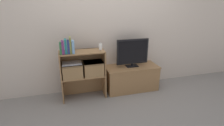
{
  "coord_description": "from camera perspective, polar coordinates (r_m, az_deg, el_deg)",
  "views": [
    {
      "loc": [
        -0.78,
        -2.65,
        1.65
      ],
      "look_at": [
        0.0,
        0.16,
        0.6
      ],
      "focal_mm": 28.0,
      "sensor_mm": 36.0,
      "label": 1
    }
  ],
  "objects": [
    {
      "name": "book_plum",
      "position": [
        2.83,
        -15.73,
        4.92
      ],
      "size": [
        0.04,
        0.14,
        0.2
      ],
      "color": "#6B2D66",
      "rests_on": "bookshelf_upper_tier"
    },
    {
      "name": "tv",
      "position": [
        3.22,
        6.72,
        3.49
      ],
      "size": [
        0.6,
        0.14,
        0.52
      ],
      "color": "black",
      "rests_on": "tv_stand"
    },
    {
      "name": "book_olive",
      "position": [
        2.82,
        -13.44,
        5.69
      ],
      "size": [
        0.02,
        0.14,
        0.26
      ],
      "color": "olive",
      "rests_on": "bookshelf_upper_tier"
    },
    {
      "name": "wall_back",
      "position": [
        3.24,
        -1.47,
        11.87
      ],
      "size": [
        10.0,
        0.05,
        2.4
      ],
      "color": "beige",
      "rests_on": "ground_plane"
    },
    {
      "name": "book_teal",
      "position": [
        2.83,
        -14.9,
        5.28
      ],
      "size": [
        0.04,
        0.12,
        0.23
      ],
      "color": "#1E7075",
      "rests_on": "bookshelf_upper_tier"
    },
    {
      "name": "laptop",
      "position": [
        2.96,
        -12.99,
        -0.02
      ],
      "size": [
        0.31,
        0.22,
        0.02
      ],
      "color": "#BCBCC1",
      "rests_on": "storage_basket_left"
    },
    {
      "name": "book_forest",
      "position": [
        2.83,
        -16.45,
        4.63
      ],
      "size": [
        0.03,
        0.14,
        0.18
      ],
      "color": "#286638",
      "rests_on": "bookshelf_upper_tier"
    },
    {
      "name": "storage_basket_right",
      "position": [
        3.03,
        -6.13,
        -1.5
      ],
      "size": [
        0.33,
        0.28,
        0.23
      ],
      "color": "#937047",
      "rests_on": "bookshelf_lower_tier"
    },
    {
      "name": "bookshelf_lower_tier",
      "position": [
        3.19,
        -9.32,
        -6.08
      ],
      "size": [
        0.75,
        0.32,
        0.42
      ],
      "color": "olive",
      "rests_on": "ground_plane"
    },
    {
      "name": "book_skyblue",
      "position": [
        2.83,
        -12.62,
        5.16
      ],
      "size": [
        0.04,
        0.14,
        0.2
      ],
      "color": "#709ECC",
      "rests_on": "bookshelf_upper_tier"
    },
    {
      "name": "tv_stand",
      "position": [
        3.4,
        6.37,
        -4.79
      ],
      "size": [
        0.99,
        0.45,
        0.47
      ],
      "color": "olive",
      "rests_on": "ground_plane"
    },
    {
      "name": "ground_plane",
      "position": [
        3.21,
        0.77,
        -11.02
      ],
      "size": [
        16.0,
        16.0,
        0.0
      ],
      "primitive_type": "plane",
      "color": "gray"
    },
    {
      "name": "baby_monitor",
      "position": [
        2.96,
        -3.8,
        5.29
      ],
      "size": [
        0.05,
        0.03,
        0.13
      ],
      "color": "white",
      "rests_on": "bookshelf_upper_tier"
    },
    {
      "name": "storage_basket_left",
      "position": [
        3.0,
        -12.82,
        -2.13
      ],
      "size": [
        0.33,
        0.28,
        0.23
      ],
      "color": "#937047",
      "rests_on": "bookshelf_lower_tier"
    },
    {
      "name": "bookshelf_upper_tier",
      "position": [
        3.03,
        -9.77,
        1.22
      ],
      "size": [
        0.75,
        0.32,
        0.43
      ],
      "color": "olive",
      "rests_on": "bookshelf_lower_tier"
    },
    {
      "name": "book_navy",
      "position": [
        2.83,
        -14.09,
        5.12
      ],
      "size": [
        0.03,
        0.13,
        0.21
      ],
      "color": "navy",
      "rests_on": "bookshelf_upper_tier"
    }
  ]
}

